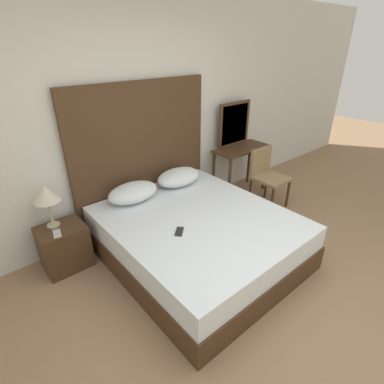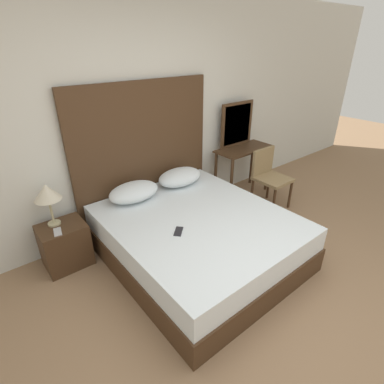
{
  "view_description": "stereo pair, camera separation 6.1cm",
  "coord_description": "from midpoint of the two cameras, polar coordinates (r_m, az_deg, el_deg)",
  "views": [
    {
      "loc": [
        -1.68,
        -0.83,
        2.16
      ],
      "look_at": [
        0.08,
        1.25,
        0.76
      ],
      "focal_mm": 28.0,
      "sensor_mm": 36.0,
      "label": 1
    },
    {
      "loc": [
        -1.63,
        -0.87,
        2.16
      ],
      "look_at": [
        0.08,
        1.25,
        0.76
      ],
      "focal_mm": 28.0,
      "sensor_mm": 36.0,
      "label": 2
    }
  ],
  "objects": [
    {
      "name": "bed",
      "position": [
        3.26,
        0.59,
        -8.61
      ],
      "size": [
        1.72,
        1.97,
        0.51
      ],
      "color": "#422B19",
      "rests_on": "ground_plane"
    },
    {
      "name": "chair",
      "position": [
        4.32,
        13.63,
        3.45
      ],
      "size": [
        0.43,
        0.44,
        0.83
      ],
      "color": "olive",
      "rests_on": "ground_plane"
    },
    {
      "name": "phone_on_bed",
      "position": [
        2.89,
        -3.04,
        -7.53
      ],
      "size": [
        0.16,
        0.15,
        0.01
      ],
      "color": "#232328",
      "rests_on": "bed"
    },
    {
      "name": "ground_plane",
      "position": [
        2.85,
        15.88,
        -23.52
      ],
      "size": [
        16.0,
        16.0,
        0.0
      ],
      "primitive_type": "plane",
      "color": "#8C6B4C"
    },
    {
      "name": "wall_back",
      "position": [
        3.59,
        -12.03,
        13.54
      ],
      "size": [
        10.0,
        0.06,
        2.7
      ],
      "color": "silver",
      "rests_on": "ground_plane"
    },
    {
      "name": "nightstand",
      "position": [
        3.43,
        -23.6,
        -9.56
      ],
      "size": [
        0.45,
        0.37,
        0.48
      ],
      "color": "#422B19",
      "rests_on": "ground_plane"
    },
    {
      "name": "vanity_desk",
      "position": [
        4.55,
        8.93,
        6.52
      ],
      "size": [
        0.89,
        0.41,
        0.73
      ],
      "color": "#422B19",
      "rests_on": "ground_plane"
    },
    {
      "name": "pillow_right",
      "position": [
        3.76,
        -3.03,
        2.86
      ],
      "size": [
        0.59,
        0.38,
        0.2
      ],
      "color": "silver",
      "rests_on": "bed"
    },
    {
      "name": "phone_on_nightstand",
      "position": [
        3.21,
        -24.81,
        -7.2
      ],
      "size": [
        0.1,
        0.16,
        0.01
      ],
      "color": "#B7B7BC",
      "rests_on": "nightstand"
    },
    {
      "name": "headboard",
      "position": [
        3.7,
        -9.7,
        6.55
      ],
      "size": [
        1.81,
        0.05,
        1.77
      ],
      "color": "#422B19",
      "rests_on": "ground_plane"
    },
    {
      "name": "table_lamp",
      "position": [
        3.2,
        -26.56,
        -0.47
      ],
      "size": [
        0.26,
        0.26,
        0.45
      ],
      "color": "tan",
      "rests_on": "nightstand"
    },
    {
      "name": "vanity_mirror",
      "position": [
        4.52,
        7.66,
        12.71
      ],
      "size": [
        0.61,
        0.03,
        0.63
      ],
      "color": "#422B19",
      "rests_on": "vanity_desk"
    },
    {
      "name": "pillow_left",
      "position": [
        3.45,
        -11.66,
        -0.07
      ],
      "size": [
        0.59,
        0.38,
        0.2
      ],
      "color": "silver",
      "rests_on": "bed"
    }
  ]
}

